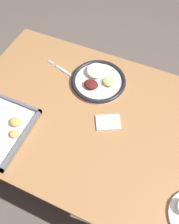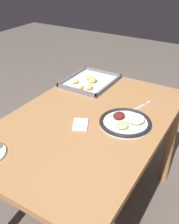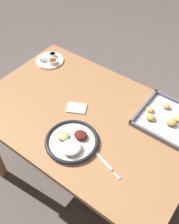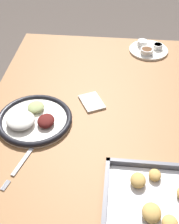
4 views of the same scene
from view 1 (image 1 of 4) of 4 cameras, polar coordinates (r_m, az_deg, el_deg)
name	(u,v)px [view 1 (image 1 of 4)]	position (r m, az deg, el deg)	size (l,w,h in m)	color
ground_plane	(91,167)	(1.59, 0.51, -14.11)	(8.00, 8.00, 0.00)	#564C44
dining_table	(92,128)	(1.04, 0.76, -4.33)	(1.16, 0.76, 0.71)	olive
dinner_plate	(98,80)	(1.04, 2.29, 8.39)	(0.26, 0.26, 0.05)	white
fork	(65,71)	(1.09, -6.51, 10.53)	(0.20, 0.07, 0.00)	#B2B2B7
napkin	(108,122)	(0.93, 4.94, -2.55)	(0.12, 0.11, 0.01)	silver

